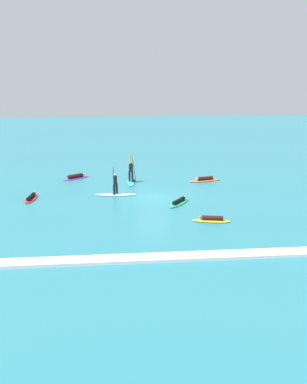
# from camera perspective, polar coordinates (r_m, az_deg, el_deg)

# --- Properties ---
(ground_plane) EXTENTS (120.00, 120.00, 0.00)m
(ground_plane) POSITION_cam_1_polar(r_m,az_deg,el_deg) (30.34, 0.00, -0.90)
(ground_plane) COLOR teal
(ground_plane) RESTS_ON ground
(surfer_on_purple_board) EXTENTS (2.55, 1.99, 0.44)m
(surfer_on_purple_board) POSITION_cam_1_polar(r_m,az_deg,el_deg) (36.65, -11.22, 2.18)
(surfer_on_purple_board) COLOR purple
(surfer_on_purple_board) RESTS_ON ground_plane
(surfer_on_yellow_board) EXTENTS (2.54, 1.07, 0.41)m
(surfer_on_yellow_board) POSITION_cam_1_polar(r_m,az_deg,el_deg) (25.87, 8.45, -3.97)
(surfer_on_yellow_board) COLOR yellow
(surfer_on_yellow_board) RESTS_ON ground_plane
(surfer_on_teal_board) EXTENTS (0.80, 2.68, 2.36)m
(surfer_on_teal_board) POSITION_cam_1_polar(r_m,az_deg,el_deg) (34.62, -3.29, 2.31)
(surfer_on_teal_board) COLOR #33C6CC
(surfer_on_teal_board) RESTS_ON ground_plane
(surfer_on_white_board) EXTENTS (3.27, 0.91, 2.18)m
(surfer_on_white_board) POSITION_cam_1_polar(r_m,az_deg,el_deg) (31.18, -5.56, 0.21)
(surfer_on_white_board) COLOR white
(surfer_on_white_board) RESTS_ON ground_plane
(surfer_on_red_board) EXTENTS (0.99, 2.49, 0.38)m
(surfer_on_red_board) POSITION_cam_1_polar(r_m,az_deg,el_deg) (31.50, -17.37, -0.78)
(surfer_on_red_board) COLOR red
(surfer_on_red_board) RESTS_ON ground_plane
(surfer_on_green_board) EXTENTS (2.16, 2.49, 0.39)m
(surfer_on_green_board) POSITION_cam_1_polar(r_m,az_deg,el_deg) (29.13, 3.75, -1.43)
(surfer_on_green_board) COLOR #23B266
(surfer_on_green_board) RESTS_ON ground_plane
(surfer_on_orange_board) EXTENTS (3.00, 1.32, 0.43)m
(surfer_on_orange_board) POSITION_cam_1_polar(r_m,az_deg,el_deg) (35.41, 7.47, 1.81)
(surfer_on_orange_board) COLOR orange
(surfer_on_orange_board) RESTS_ON ground_plane
(marker_buoy) EXTENTS (0.39, 0.39, 1.33)m
(marker_buoy) POSITION_cam_1_polar(r_m,az_deg,el_deg) (40.83, -3.37, 4.05)
(marker_buoy) COLOR yellow
(marker_buoy) RESTS_ON ground_plane
(wave_crest) EXTENTS (25.59, 0.90, 0.18)m
(wave_crest) POSITION_cam_1_polar(r_m,az_deg,el_deg) (20.71, 2.55, -9.46)
(wave_crest) COLOR white
(wave_crest) RESTS_ON ground_plane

